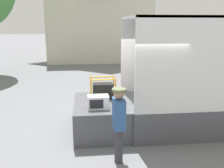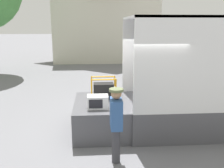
% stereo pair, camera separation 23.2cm
% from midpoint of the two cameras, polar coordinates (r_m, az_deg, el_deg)
% --- Properties ---
extents(ground_plane, '(160.00, 160.00, 0.00)m').
position_cam_midpoint_polar(ground_plane, '(7.31, 4.22, -10.18)').
color(ground_plane, slate).
extents(tailgate_deck, '(1.46, 2.12, 0.83)m').
position_cam_midpoint_polar(tailgate_deck, '(7.09, -1.61, -7.29)').
color(tailgate_deck, '#4C4C51').
rests_on(tailgate_deck, ground).
extents(microwave, '(0.53, 0.36, 0.33)m').
position_cam_midpoint_polar(microwave, '(6.40, -2.23, -4.09)').
color(microwave, white).
rests_on(microwave, tailgate_deck).
extents(portable_generator, '(0.72, 0.45, 0.61)m').
position_cam_midpoint_polar(portable_generator, '(7.23, -0.88, -1.49)').
color(portable_generator, black).
rests_on(portable_generator, tailgate_deck).
extents(worker_person, '(0.30, 0.44, 1.65)m').
position_cam_midpoint_polar(worker_person, '(5.27, 2.23, -7.89)').
color(worker_person, '#38383D').
rests_on(worker_person, ground).
extents(house_backdrop, '(8.56, 6.96, 7.68)m').
position_cam_midpoint_polar(house_backdrop, '(22.30, -1.34, 15.89)').
color(house_backdrop, beige).
rests_on(house_backdrop, ground).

